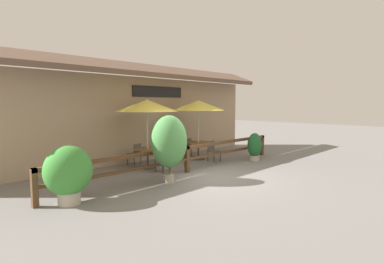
{
  "coord_description": "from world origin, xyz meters",
  "views": [
    {
      "loc": [
        -7.52,
        -6.46,
        2.46
      ],
      "look_at": [
        0.78,
        1.56,
        1.4
      ],
      "focal_mm": 28.0,
      "sensor_mm": 36.0,
      "label": 1
    }
  ],
  "objects_px": {
    "chair_middle_wallside": "(186,146)",
    "potted_plant_tall_tropical": "(255,146)",
    "patio_umbrella_middle": "(198,105)",
    "potted_plant_small_flowering": "(68,172)",
    "dining_table_middle": "(198,145)",
    "potted_plant_entrance_palm": "(169,142)",
    "patio_umbrella_near": "(147,106)",
    "chair_near_streetside": "(162,158)",
    "chair_middle_streetside": "(213,150)",
    "dining_table_near": "(148,152)",
    "chair_near_wallside": "(135,153)",
    "potted_plant_broad_leaf": "(173,136)"
  },
  "relations": [
    {
      "from": "patio_umbrella_near",
      "to": "potted_plant_broad_leaf",
      "type": "distance_m",
      "value": 2.73
    },
    {
      "from": "patio_umbrella_near",
      "to": "chair_middle_streetside",
      "type": "height_order",
      "value": "patio_umbrella_near"
    },
    {
      "from": "dining_table_near",
      "to": "chair_near_wallside",
      "type": "height_order",
      "value": "chair_near_wallside"
    },
    {
      "from": "potted_plant_tall_tropical",
      "to": "potted_plant_broad_leaf",
      "type": "xyz_separation_m",
      "value": [
        -2.03,
        3.02,
        0.37
      ]
    },
    {
      "from": "dining_table_near",
      "to": "potted_plant_tall_tropical",
      "type": "distance_m",
      "value": 4.69
    },
    {
      "from": "potted_plant_entrance_palm",
      "to": "potted_plant_broad_leaf",
      "type": "relative_size",
      "value": 1.26
    },
    {
      "from": "patio_umbrella_near",
      "to": "chair_near_wallside",
      "type": "bearing_deg",
      "value": 89.61
    },
    {
      "from": "chair_middle_wallside",
      "to": "chair_middle_streetside",
      "type": "bearing_deg",
      "value": 89.29
    },
    {
      "from": "potted_plant_broad_leaf",
      "to": "potted_plant_small_flowering",
      "type": "bearing_deg",
      "value": -154.67
    },
    {
      "from": "chair_near_streetside",
      "to": "dining_table_middle",
      "type": "distance_m",
      "value": 2.83
    },
    {
      "from": "patio_umbrella_middle",
      "to": "potted_plant_broad_leaf",
      "type": "relative_size",
      "value": 1.59
    },
    {
      "from": "dining_table_near",
      "to": "potted_plant_tall_tropical",
      "type": "relative_size",
      "value": 0.9
    },
    {
      "from": "chair_middle_wallside",
      "to": "potted_plant_small_flowering",
      "type": "distance_m",
      "value": 7.19
    },
    {
      "from": "patio_umbrella_middle",
      "to": "potted_plant_small_flowering",
      "type": "relative_size",
      "value": 1.82
    },
    {
      "from": "patio_umbrella_near",
      "to": "potted_plant_broad_leaf",
      "type": "bearing_deg",
      "value": 23.02
    },
    {
      "from": "chair_near_streetside",
      "to": "dining_table_middle",
      "type": "height_order",
      "value": "chair_near_streetside"
    },
    {
      "from": "dining_table_near",
      "to": "dining_table_middle",
      "type": "relative_size",
      "value": 1.0
    },
    {
      "from": "chair_near_streetside",
      "to": "chair_middle_wallside",
      "type": "height_order",
      "value": "same"
    },
    {
      "from": "chair_middle_streetside",
      "to": "potted_plant_tall_tropical",
      "type": "xyz_separation_m",
      "value": [
        1.38,
        -1.19,
        0.13
      ]
    },
    {
      "from": "patio_umbrella_middle",
      "to": "dining_table_middle",
      "type": "xyz_separation_m",
      "value": [
        0.0,
        0.0,
        -1.77
      ]
    },
    {
      "from": "patio_umbrella_near",
      "to": "chair_middle_wallside",
      "type": "bearing_deg",
      "value": 13.63
    },
    {
      "from": "chair_middle_wallside",
      "to": "potted_plant_tall_tropical",
      "type": "bearing_deg",
      "value": 114.95
    },
    {
      "from": "chair_middle_streetside",
      "to": "potted_plant_small_flowering",
      "type": "distance_m",
      "value": 6.81
    },
    {
      "from": "dining_table_middle",
      "to": "potted_plant_tall_tropical",
      "type": "xyz_separation_m",
      "value": [
        1.46,
        -1.98,
        -0.0
      ]
    },
    {
      "from": "patio_umbrella_near",
      "to": "chair_middle_streetside",
      "type": "distance_m",
      "value": 3.51
    },
    {
      "from": "chair_near_streetside",
      "to": "patio_umbrella_middle",
      "type": "bearing_deg",
      "value": 8.16
    },
    {
      "from": "chair_near_wallside",
      "to": "potted_plant_tall_tropical",
      "type": "height_order",
      "value": "potted_plant_tall_tropical"
    },
    {
      "from": "chair_near_wallside",
      "to": "patio_umbrella_middle",
      "type": "bearing_deg",
      "value": 149.98
    },
    {
      "from": "dining_table_near",
      "to": "potted_plant_tall_tropical",
      "type": "xyz_separation_m",
      "value": [
        4.19,
        -2.1,
        -0.0
      ]
    },
    {
      "from": "patio_umbrella_middle",
      "to": "potted_plant_entrance_palm",
      "type": "xyz_separation_m",
      "value": [
        -3.53,
        -2.03,
        -1.11
      ]
    },
    {
      "from": "chair_near_wallside",
      "to": "potted_plant_entrance_palm",
      "type": "relative_size",
      "value": 0.41
    },
    {
      "from": "patio_umbrella_near",
      "to": "chair_middle_wallside",
      "type": "relative_size",
      "value": 3.04
    },
    {
      "from": "potted_plant_entrance_palm",
      "to": "patio_umbrella_middle",
      "type": "bearing_deg",
      "value": 29.88
    },
    {
      "from": "dining_table_middle",
      "to": "chair_middle_wallside",
      "type": "relative_size",
      "value": 1.25
    },
    {
      "from": "potted_plant_broad_leaf",
      "to": "potted_plant_entrance_palm",
      "type": "bearing_deg",
      "value": -133.99
    },
    {
      "from": "chair_near_streetside",
      "to": "potted_plant_entrance_palm",
      "type": "relative_size",
      "value": 0.41
    },
    {
      "from": "chair_middle_streetside",
      "to": "dining_table_near",
      "type": "bearing_deg",
      "value": 166.4
    },
    {
      "from": "dining_table_middle",
      "to": "potted_plant_entrance_palm",
      "type": "xyz_separation_m",
      "value": [
        -3.53,
        -2.03,
        0.66
      ]
    },
    {
      "from": "patio_umbrella_middle",
      "to": "dining_table_middle",
      "type": "distance_m",
      "value": 1.77
    },
    {
      "from": "chair_middle_wallside",
      "to": "potted_plant_entrance_palm",
      "type": "distance_m",
      "value": 4.62
    },
    {
      "from": "potted_plant_tall_tropical",
      "to": "potted_plant_broad_leaf",
      "type": "distance_m",
      "value": 3.66
    },
    {
      "from": "patio_umbrella_near",
      "to": "dining_table_near",
      "type": "height_order",
      "value": "patio_umbrella_near"
    },
    {
      "from": "chair_near_wallside",
      "to": "chair_middle_streetside",
      "type": "bearing_deg",
      "value": 137.32
    },
    {
      "from": "patio_umbrella_near",
      "to": "potted_plant_small_flowering",
      "type": "xyz_separation_m",
      "value": [
        -3.92,
        -1.96,
        -1.6
      ]
    },
    {
      "from": "potted_plant_small_flowering",
      "to": "potted_plant_entrance_palm",
      "type": "distance_m",
      "value": 3.15
    },
    {
      "from": "dining_table_near",
      "to": "dining_table_middle",
      "type": "distance_m",
      "value": 2.73
    },
    {
      "from": "potted_plant_tall_tropical",
      "to": "potted_plant_broad_leaf",
      "type": "relative_size",
      "value": 0.72
    },
    {
      "from": "chair_near_streetside",
      "to": "patio_umbrella_near",
      "type": "bearing_deg",
      "value": 83.27
    },
    {
      "from": "chair_middle_streetside",
      "to": "potted_plant_tall_tropical",
      "type": "bearing_deg",
      "value": -36.25
    },
    {
      "from": "potted_plant_tall_tropical",
      "to": "dining_table_near",
      "type": "bearing_deg",
      "value": 153.31
    }
  ]
}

